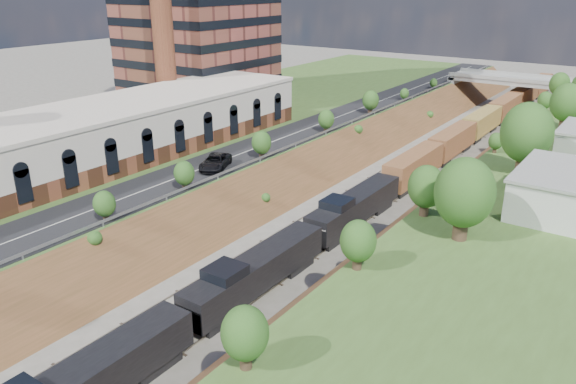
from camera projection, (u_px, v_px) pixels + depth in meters
name	position (u px, v px, depth m)	size (l,w,h in m)	color
platform_left	(201.00, 135.00, 93.08)	(44.00, 180.00, 5.00)	#3F5C26
embankment_left	(313.00, 174.00, 82.26)	(7.07, 180.00, 7.07)	brown
embankment_right	(461.00, 206.00, 70.56)	(7.07, 180.00, 7.07)	brown
rail_left_track	(364.00, 185.00, 77.76)	(1.58, 180.00, 0.18)	gray
rail_right_track	(399.00, 192.00, 75.00)	(1.58, 180.00, 0.18)	gray
road	(288.00, 136.00, 82.86)	(8.00, 180.00, 0.10)	black
guardrail	(311.00, 137.00, 80.35)	(0.10, 171.00, 0.70)	#99999E
commercial_building	(109.00, 132.00, 71.37)	(14.30, 62.30, 7.00)	brown
overpass	(508.00, 86.00, 122.31)	(24.50, 8.30, 7.40)	gray
white_building_near	(567.00, 194.00, 55.28)	(9.00, 12.00, 4.00)	silver
tree_right_large	(464.00, 193.00, 48.66)	(5.25, 5.25, 7.61)	#473323
tree_left_crest	(65.00, 218.00, 49.44)	(2.45, 2.45, 3.55)	#473323
freight_train	(450.00, 143.00, 88.77)	(2.92, 149.04, 4.55)	black
suv	(215.00, 162.00, 68.26)	(2.82, 6.12, 1.70)	black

